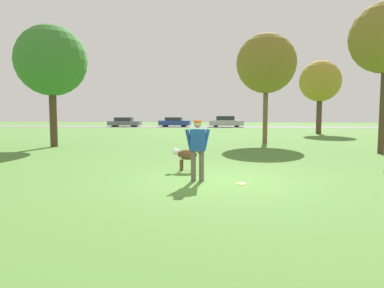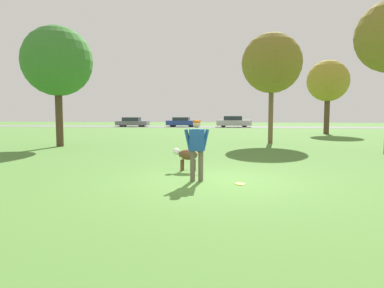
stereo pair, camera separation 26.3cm
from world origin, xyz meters
name	(u,v)px [view 1 (the left image)]	position (x,y,z in m)	size (l,w,h in m)	color
ground_plane	(219,181)	(0.00, 0.00, 0.00)	(120.00, 120.00, 0.00)	#4C7A33
far_road_strip	(224,127)	(0.00, 36.39, 0.01)	(120.00, 6.00, 0.01)	slate
person	(197,146)	(-0.56, -0.12, 0.93)	(0.65, 0.29, 1.58)	#665B4C
dog	(186,155)	(-1.05, 1.40, 0.49)	(0.98, 0.39, 0.70)	brown
frisbee	(241,184)	(0.56, -0.40, 0.01)	(0.25, 0.25, 0.02)	yellow
tree_far_right	(320,82)	(8.26, 21.91, 4.51)	(3.51, 3.51, 6.31)	#4C3826
tree_near_left	(51,61)	(-8.87, 8.37, 4.47)	(3.64, 3.64, 6.31)	#4C3826
tree_mid_center	(266,64)	(2.51, 11.87, 4.68)	(3.50, 3.50, 6.45)	brown
parked_car_grey	(124,122)	(-13.35, 36.01, 0.61)	(4.34, 1.82, 1.25)	slate
parked_car_blue	(175,122)	(-6.60, 36.26, 0.64)	(4.17, 1.79, 1.27)	#284293
parked_car_silver	(226,122)	(0.23, 36.13, 0.70)	(4.55, 1.85, 1.44)	#B7B7BC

